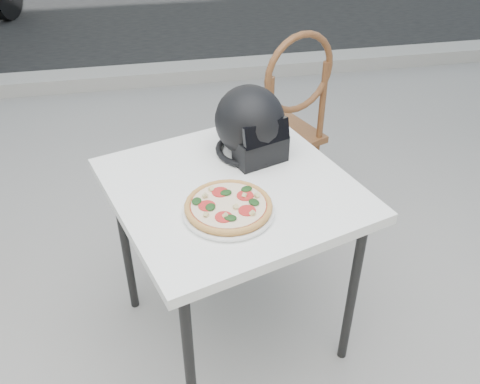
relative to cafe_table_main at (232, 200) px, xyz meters
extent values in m
plane|color=#9A9792|center=(-0.19, -0.15, -0.75)|extent=(80.00, 80.00, 0.00)
cube|color=#A39F98|center=(-0.19, 2.85, -0.69)|extent=(30.00, 0.25, 0.12)
cube|color=white|center=(0.00, 0.00, 0.05)|extent=(1.08, 1.08, 0.04)
cylinder|color=black|center=(-0.23, -0.45, -0.36)|extent=(0.05, 0.05, 0.78)
cylinder|color=black|center=(0.45, -0.23, -0.36)|extent=(0.05, 0.05, 0.78)
cylinder|color=black|center=(-0.45, 0.23, -0.36)|extent=(0.05, 0.05, 0.78)
cylinder|color=black|center=(0.23, 0.45, -0.36)|extent=(0.05, 0.05, 0.78)
cylinder|color=white|center=(-0.04, -0.17, 0.08)|extent=(0.34, 0.34, 0.01)
torus|color=white|center=(-0.04, -0.17, 0.09)|extent=(0.36, 0.36, 0.02)
cylinder|color=#C68E48|center=(-0.04, -0.17, 0.10)|extent=(0.38, 0.38, 0.01)
torus|color=#C68E48|center=(-0.04, -0.17, 0.11)|extent=(0.39, 0.39, 0.02)
cylinder|color=red|center=(-0.04, -0.17, 0.11)|extent=(0.34, 0.34, 0.00)
cylinder|color=beige|center=(-0.04, -0.17, 0.11)|extent=(0.33, 0.33, 0.00)
cylinder|color=red|center=(0.02, -0.13, 0.12)|extent=(0.08, 0.08, 0.00)
cylinder|color=red|center=(-0.06, -0.10, 0.12)|extent=(0.08, 0.08, 0.00)
cylinder|color=red|center=(-0.12, -0.17, 0.12)|extent=(0.08, 0.08, 0.00)
cylinder|color=red|center=(-0.07, -0.24, 0.12)|extent=(0.08, 0.08, 0.00)
cylinder|color=red|center=(0.01, -0.22, 0.12)|extent=(0.08, 0.08, 0.00)
ellipsoid|color=#173A15|center=(-0.04, -0.11, 0.12)|extent=(0.05, 0.05, 0.01)
ellipsoid|color=#173A15|center=(-0.11, -0.18, 0.12)|extent=(0.05, 0.05, 0.01)
ellipsoid|color=#173A15|center=(0.05, -0.18, 0.12)|extent=(0.05, 0.05, 0.01)
ellipsoid|color=#173A15|center=(-0.05, -0.25, 0.12)|extent=(0.05, 0.05, 0.01)
ellipsoid|color=#173A15|center=(0.04, -0.10, 0.12)|extent=(0.05, 0.05, 0.01)
ellipsoid|color=#173A15|center=(-0.15, -0.14, 0.12)|extent=(0.04, 0.05, 0.01)
cylinder|color=#D5C682|center=(-0.02, -0.20, 0.12)|extent=(0.02, 0.03, 0.02)
cylinder|color=#D5C682|center=(-0.12, -0.12, 0.12)|extent=(0.03, 0.02, 0.02)
cylinder|color=#D5C682|center=(0.02, -0.14, 0.12)|extent=(0.03, 0.03, 0.02)
cylinder|color=#D5C682|center=(-0.09, -0.08, 0.12)|extent=(0.02, 0.03, 0.02)
cylinder|color=#D5C682|center=(0.03, -0.24, 0.12)|extent=(0.02, 0.02, 0.02)
cylinder|color=#D5C682|center=(-0.13, -0.22, 0.12)|extent=(0.03, 0.03, 0.02)
cylinder|color=#D5C682|center=(0.06, -0.15, 0.12)|extent=(0.02, 0.03, 0.02)
cylinder|color=#D5C682|center=(-0.06, -0.24, 0.12)|extent=(0.02, 0.02, 0.02)
ellipsoid|color=black|center=(0.11, 0.22, 0.22)|extent=(0.36, 0.36, 0.29)
cube|color=black|center=(0.14, 0.14, 0.13)|extent=(0.23, 0.16, 0.11)
torus|color=black|center=(0.11, 0.22, 0.09)|extent=(0.36, 0.36, 0.02)
cube|color=black|center=(0.15, 0.10, 0.22)|extent=(0.20, 0.10, 0.09)
cube|color=brown|center=(0.40, 0.92, -0.26)|extent=(0.56, 0.56, 0.04)
cylinder|color=brown|center=(0.49, 1.14, -0.51)|extent=(0.04, 0.04, 0.47)
cylinder|color=brown|center=(0.17, 1.01, -0.51)|extent=(0.04, 0.04, 0.47)
cylinder|color=brown|center=(0.62, 0.83, -0.51)|extent=(0.04, 0.04, 0.47)
cylinder|color=brown|center=(0.30, 0.69, -0.51)|extent=(0.04, 0.04, 0.47)
cylinder|color=brown|center=(0.63, 0.82, -0.04)|extent=(0.04, 0.04, 0.45)
cylinder|color=brown|center=(0.31, 0.68, -0.04)|extent=(0.04, 0.04, 0.45)
torus|color=brown|center=(0.47, 0.75, 0.17)|extent=(0.40, 0.20, 0.42)
camera|label=1|loc=(-0.27, -1.62, 1.23)|focal=40.00mm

